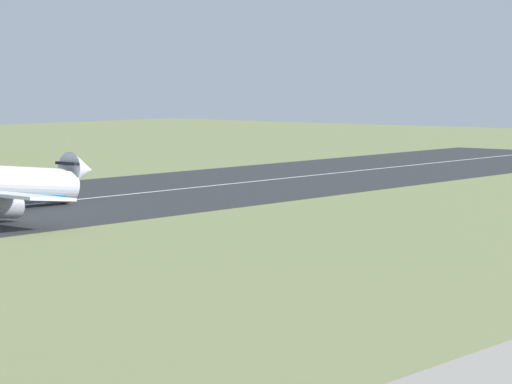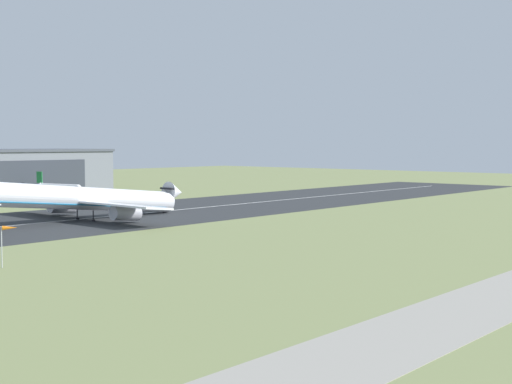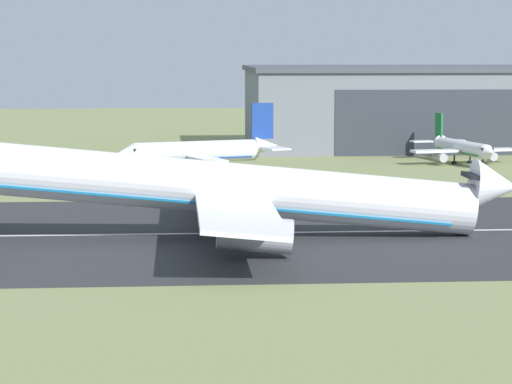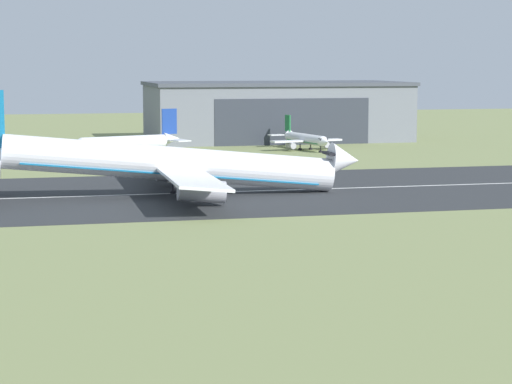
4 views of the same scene
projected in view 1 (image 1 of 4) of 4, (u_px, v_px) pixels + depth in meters
name	position (u px, v px, depth m)	size (l,w,h in m)	color
ground_plane	(263.00, 262.00, 120.99)	(615.40, 615.40, 0.00)	#7A8451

